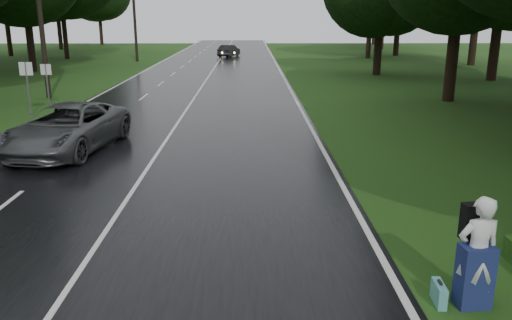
{
  "coord_description": "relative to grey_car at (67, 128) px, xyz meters",
  "views": [
    {
      "loc": [
        3.2,
        -10.1,
        4.66
      ],
      "look_at": [
        3.36,
        2.54,
        1.1
      ],
      "focal_mm": 36.22,
      "sensor_mm": 36.0,
      "label": 1
    }
  ],
  "objects": [
    {
      "name": "road_sign_b",
      "position": [
        -4.01,
        8.94,
        -0.85
      ],
      "size": [
        0.54,
        0.1,
        2.25
      ],
      "primitive_type": null,
      "color": "white",
      "rests_on": "ground"
    },
    {
      "name": "lane_center",
      "position": [
        3.19,
        12.36,
        -0.81
      ],
      "size": [
        0.12,
        140.0,
        0.01
      ],
      "primitive_type": "cube",
      "color": "silver",
      "rests_on": "road"
    },
    {
      "name": "road_sign_a",
      "position": [
        -4.01,
        6.58,
        -0.85
      ],
      "size": [
        0.61,
        0.1,
        2.56
      ],
      "primitive_type": null,
      "color": "white",
      "rests_on": "ground"
    },
    {
      "name": "tree_right_e",
      "position": [
        16.63,
        24.1,
        -0.85
      ],
      "size": [
        7.47,
        7.47,
        11.68
      ],
      "primitive_type": null,
      "color": "black",
      "rests_on": "ground"
    },
    {
      "name": "tree_right_d",
      "position": [
        17.55,
        10.97,
        -0.85
      ],
      "size": [
        8.81,
        8.81,
        13.77
      ],
      "primitive_type": null,
      "color": "black",
      "rests_on": "ground"
    },
    {
      "name": "suitcase",
      "position": [
        9.54,
        -10.1,
        -0.67
      ],
      "size": [
        0.18,
        0.52,
        0.36
      ],
      "primitive_type": "cube",
      "rotation": [
        0.0,
        0.0,
        6.21
      ],
      "color": "#549EA0",
      "rests_on": "ground"
    },
    {
      "name": "tree_left_f",
      "position": [
        -13.72,
        40.23,
        -0.85
      ],
      "size": [
        10.68,
        10.68,
        16.69
      ],
      "primitive_type": null,
      "color": "black",
      "rests_on": "ground"
    },
    {
      "name": "tree_right_f",
      "position": [
        19.6,
        40.66,
        -0.85
      ],
      "size": [
        9.48,
        9.48,
        14.82
      ],
      "primitive_type": null,
      "color": "black",
      "rests_on": "ground"
    },
    {
      "name": "utility_pole_far",
      "position": [
        -5.31,
        36.85,
        -0.85
      ],
      "size": [
        1.8,
        0.28,
        9.63
      ],
      "primitive_type": null,
      "color": "black",
      "rests_on": "ground"
    },
    {
      "name": "tree_left_e",
      "position": [
        -11.99,
        26.74,
        -0.85
      ],
      "size": [
        9.47,
        9.47,
        14.79
      ],
      "primitive_type": null,
      "color": "black",
      "rests_on": "ground"
    },
    {
      "name": "road",
      "position": [
        3.19,
        12.36,
        -0.83
      ],
      "size": [
        12.0,
        140.0,
        0.04
      ],
      "primitive_type": "cube",
      "color": "black",
      "rests_on": "ground"
    },
    {
      "name": "ground",
      "position": [
        3.19,
        -7.64,
        -0.85
      ],
      "size": [
        160.0,
        160.0,
        0.0
      ],
      "primitive_type": "plane",
      "color": "#234815",
      "rests_on": "ground"
    },
    {
      "name": "hitchhiker",
      "position": [
        10.06,
        -10.16,
        0.04
      ],
      "size": [
        0.75,
        0.68,
        1.93
      ],
      "color": "silver",
      "rests_on": "ground"
    },
    {
      "name": "far_car",
      "position": [
        4.04,
        42.1,
        -0.14
      ],
      "size": [
        2.52,
        4.33,
        1.35
      ],
      "primitive_type": "imported",
      "rotation": [
        0.0,
        0.0,
        2.86
      ],
      "color": "black",
      "rests_on": "road"
    },
    {
      "name": "grey_car",
      "position": [
        0.0,
        0.0,
        0.0
      ],
      "size": [
        3.52,
        6.17,
        1.62
      ],
      "primitive_type": "imported",
      "rotation": [
        0.0,
        0.0,
        6.14
      ],
      "color": "#4A4D4E",
      "rests_on": "road"
    },
    {
      "name": "utility_pole_mid",
      "position": [
        -5.31,
        12.32,
        -0.85
      ],
      "size": [
        1.8,
        0.28,
        9.76
      ],
      "primitive_type": null,
      "color": "black",
      "rests_on": "ground"
    }
  ]
}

